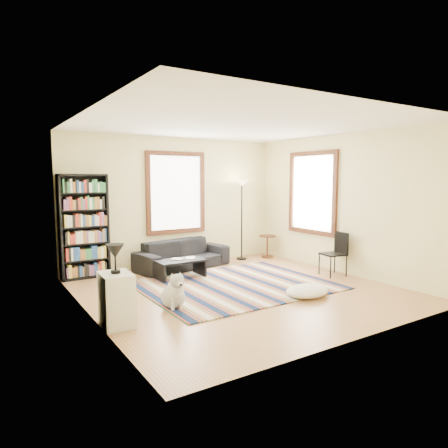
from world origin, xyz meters
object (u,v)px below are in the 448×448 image
coffee_table (180,269)px  dog (173,290)px  floor_cushion (307,291)px  side_table (267,246)px  folding_chair (333,254)px  white_cabinet (117,300)px  floor_lamp (242,220)px  sofa (182,254)px  bookshelf (84,226)px

coffee_table → dog: size_ratio=1.65×
floor_cushion → side_table: (1.49, 2.90, 0.17)m
coffee_table → floor_cushion: 2.51m
dog → side_table: bearing=36.8°
coffee_table → folding_chair: folding_chair is taller
white_cabinet → side_table: bearing=32.2°
floor_lamp → dog: (-2.91, -2.38, -0.66)m
sofa → coffee_table: sofa is taller
bookshelf → floor_cushion: bearing=-49.7°
floor_cushion → folding_chair: folding_chair is taller
side_table → folding_chair: bearing=-91.3°
folding_chair → white_cabinet: size_ratio=1.23×
sofa → white_cabinet: white_cabinet is taller
folding_chair → dog: 3.52m
bookshelf → floor_cushion: 4.32m
floor_lamp → side_table: floor_lamp is taller
bookshelf → floor_lamp: (3.56, -0.17, -0.07)m
bookshelf → coffee_table: 2.01m
floor_lamp → white_cabinet: bearing=-145.3°
sofa → dog: 2.63m
floor_lamp → dog: bearing=-140.7°
sofa → folding_chair: size_ratio=2.38×
folding_chair → floor_cushion: bearing=-142.1°
bookshelf → folding_chair: 4.87m
side_table → white_cabinet: (-4.50, -2.51, 0.08)m
sofa → coffee_table: size_ratio=2.27×
side_table → folding_chair: 2.13m
white_cabinet → sofa: bearing=52.0°
coffee_table → white_cabinet: bearing=-134.9°
coffee_table → side_table: bearing=14.6°
coffee_table → floor_cushion: coffee_table is taller
side_table → white_cabinet: size_ratio=0.77×
coffee_table → dog: 1.76m
floor_lamp → folding_chair: floor_lamp is taller
bookshelf → folding_chair: bookshelf is taller
floor_cushion → floor_lamp: (0.83, 3.06, 0.83)m
sofa → dog: size_ratio=3.76×
coffee_table → floor_cushion: bearing=-61.2°
coffee_table → sofa: bearing=60.3°
floor_cushion → folding_chair: (1.44, 0.78, 0.33)m
white_cabinet → folding_chair: bearing=8.0°
bookshelf → sofa: bearing=-7.9°
coffee_table → bookshelf: bearing=146.0°
floor_lamp → bookshelf: bearing=177.3°
coffee_table → floor_lamp: floor_lamp is taller
coffee_table → floor_lamp: bearing=22.8°
sofa → floor_lamp: 1.73m
sofa → white_cabinet: (-2.23, -2.56, 0.05)m
floor_cushion → white_cabinet: (-3.01, 0.39, 0.25)m
floor_cushion → dog: bearing=162.0°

